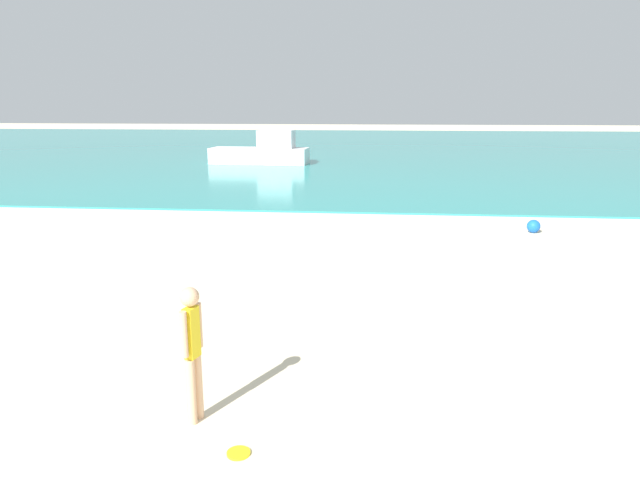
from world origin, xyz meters
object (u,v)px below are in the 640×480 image
frisbee (239,453)px  boat_near (263,152)px  beach_ball (534,226)px  person_standing (192,347)px

frisbee → boat_near: bearing=100.8°
frisbee → beach_ball: bearing=62.4°
person_standing → beach_ball: bearing=-16.4°
person_standing → frisbee: (0.63, -0.59, -0.89)m
frisbee → person_standing: bearing=137.0°
boat_near → beach_ball: bearing=125.6°
boat_near → beach_ball: boat_near is taller
person_standing → frisbee: 1.24m
frisbee → beach_ball: size_ratio=0.66×
boat_near → beach_ball: 20.69m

